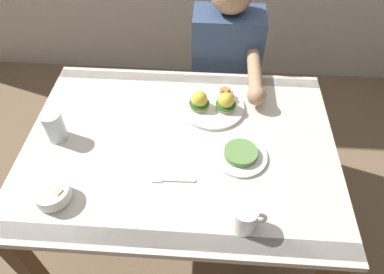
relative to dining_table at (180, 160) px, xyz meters
name	(u,v)px	position (x,y,z in m)	size (l,w,h in m)	color
ground_plane	(183,233)	(0.00, 0.00, -0.63)	(6.00, 6.00, 0.00)	#7F664C
dining_table	(180,160)	(0.00, 0.00, 0.00)	(1.20, 0.90, 0.74)	silver
eggs_benedict_plate	(213,104)	(0.12, 0.20, 0.13)	(0.27, 0.27, 0.09)	white
fruit_bowl	(53,194)	(-0.40, -0.28, 0.14)	(0.12, 0.12, 0.06)	white
coffee_mug	(245,218)	(0.24, -0.33, 0.16)	(0.11, 0.08, 0.09)	white
fork	(171,180)	(-0.02, -0.18, 0.11)	(0.16, 0.03, 0.00)	silver
water_glass_near	(55,128)	(-0.48, 0.00, 0.16)	(0.08, 0.08, 0.12)	silver
side_plate	(240,155)	(0.23, -0.05, 0.12)	(0.20, 0.20, 0.04)	white
diner_person	(226,70)	(0.18, 0.60, 0.02)	(0.34, 0.54, 1.14)	#33333D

